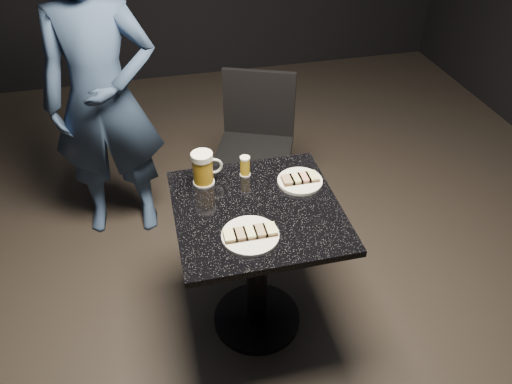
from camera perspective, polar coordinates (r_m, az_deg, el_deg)
floor at (r=2.66m, az=0.10°, el=-14.31°), size 6.00×6.00×0.00m
plate_large at (r=1.97m, az=-0.66°, el=-5.01°), size 0.23×0.23×0.01m
plate_small at (r=2.26m, az=5.04°, el=1.24°), size 0.20×0.20×0.01m
patron at (r=2.83m, az=-17.12°, el=10.04°), size 0.66×0.47×1.70m
table at (r=2.28m, az=0.12°, el=-6.50°), size 0.70×0.70×0.75m
beer_mug at (r=2.22m, az=-6.03°, el=2.72°), size 0.14×0.10×0.16m
beer_tumbler at (r=2.27m, az=-1.26°, el=2.96°), size 0.05×0.05×0.10m
chair at (r=3.02m, az=-0.02°, el=6.06°), size 0.57×0.57×0.89m
canapes_on_plate_large at (r=1.96m, az=-0.67°, el=-4.67°), size 0.21×0.07×0.02m
canapes_on_plate_small at (r=2.25m, az=5.07°, el=1.57°), size 0.16×0.07×0.02m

